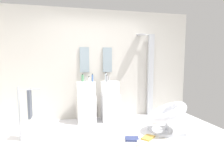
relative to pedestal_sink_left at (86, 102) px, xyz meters
name	(u,v)px	position (x,y,z in m)	size (l,w,h in m)	color
ground_plane	(111,145)	(0.28, -1.27, -0.50)	(4.80, 3.60, 0.04)	silver
rear_partition	(96,65)	(0.28, 0.38, 0.82)	(4.80, 0.10, 2.60)	beige
pedestal_sink_left	(86,102)	(0.00, 0.00, 0.00)	(0.43, 0.43, 1.02)	white
pedestal_sink_right	(110,101)	(0.55, 0.00, 0.00)	(0.43, 0.43, 1.02)	white
vanity_mirror_left	(84,60)	(0.00, 0.31, 0.94)	(0.22, 0.03, 0.59)	#8C9EA8
vanity_mirror_right	(107,60)	(0.55, 0.31, 0.94)	(0.22, 0.03, 0.59)	#8C9EA8
shower_column	(150,73)	(1.65, 0.26, 0.60)	(0.49, 0.24, 2.05)	#B7BABF
lounge_chair	(167,115)	(1.44, -1.03, -0.13)	(1.02, 1.02, 0.65)	#B7BABF
towel_rack	(28,105)	(-1.09, -0.78, 0.15)	(0.37, 0.22, 0.95)	#B7BABF
area_rug	(136,143)	(0.69, -1.38, -0.47)	(1.19, 0.73, 0.01)	white
magazine_ochre	(148,138)	(0.97, -1.23, -0.45)	(0.26, 0.17, 0.03)	gold
magazine_navy	(132,139)	(0.67, -1.23, -0.45)	(0.24, 0.19, 0.04)	navy
coffee_mug	(140,143)	(0.71, -1.50, -0.42)	(0.09, 0.09, 0.09)	white
soap_bottle_green	(83,78)	(-0.07, 0.12, 0.53)	(0.06, 0.06, 0.18)	#59996B
soap_bottle_grey	(107,79)	(0.46, -0.08, 0.52)	(0.05, 0.05, 0.16)	#99999E
soap_bottle_blue	(93,78)	(0.15, 0.04, 0.53)	(0.04, 0.04, 0.18)	#4C72B7
soap_bottle_clear	(106,77)	(0.46, 0.08, 0.54)	(0.04, 0.04, 0.20)	silver
soap_bottle_white	(89,80)	(0.05, -0.12, 0.51)	(0.05, 0.05, 0.13)	white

